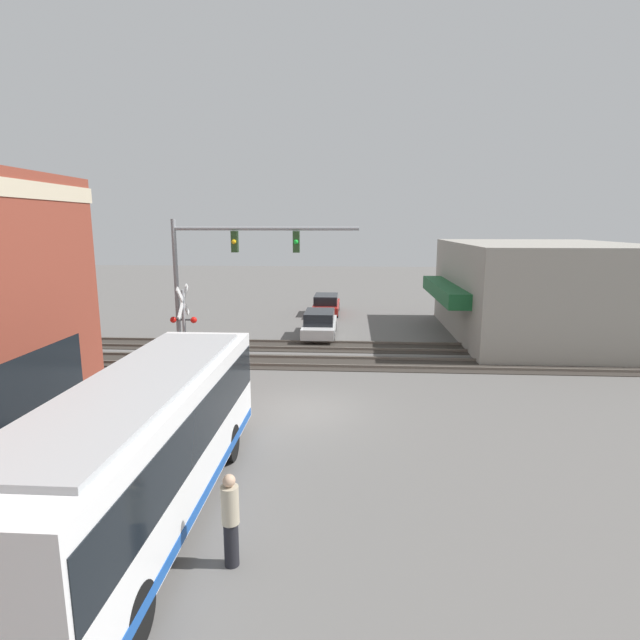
{
  "coord_description": "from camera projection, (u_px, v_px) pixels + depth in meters",
  "views": [
    {
      "loc": [
        -16.4,
        -1.6,
        6.39
      ],
      "look_at": [
        5.37,
        -0.21,
        2.17
      ],
      "focal_mm": 28.0,
      "sensor_mm": 36.0,
      "label": 1
    }
  ],
  "objects": [
    {
      "name": "ground_plane",
      "position": [
        304.0,
        410.0,
        17.38
      ],
      "size": [
        120.0,
        120.0,
        0.0
      ],
      "primitive_type": "plane",
      "color": "#605E5B"
    },
    {
      "name": "crossing_signal",
      "position": [
        184.0,
        320.0,
        21.62
      ],
      "size": [
        1.41,
        1.18,
        3.81
      ],
      "color": "gray",
      "rests_on": "ground"
    },
    {
      "name": "parked_car_white",
      "position": [
        320.0,
        324.0,
        28.63
      ],
      "size": [
        4.68,
        1.82,
        1.52
      ],
      "color": "silver",
      "rests_on": "ground"
    },
    {
      "name": "rail_track_near",
      "position": [
        316.0,
        362.0,
        23.26
      ],
      "size": [
        2.6,
        60.0,
        0.15
      ],
      "color": "#332D28",
      "rests_on": "ground"
    },
    {
      "name": "rail_track_far",
      "position": [
        321.0,
        346.0,
        26.39
      ],
      "size": [
        2.6,
        60.0,
        0.15
      ],
      "color": "#332D28",
      "rests_on": "ground"
    },
    {
      "name": "traffic_signal_gantry",
      "position": [
        227.0,
        261.0,
        21.41
      ],
      "size": [
        0.42,
        8.02,
        6.59
      ],
      "color": "gray",
      "rests_on": "ground"
    },
    {
      "name": "pedestrian_near_bus",
      "position": [
        230.0,
        519.0,
        9.32
      ],
      "size": [
        0.34,
        0.34,
        1.86
      ],
      "color": "black",
      "rests_on": "ground"
    },
    {
      "name": "city_bus",
      "position": [
        143.0,
        444.0,
        10.65
      ],
      "size": [
        10.13,
        2.59,
        3.22
      ],
      "color": "white",
      "rests_on": "ground"
    },
    {
      "name": "parked_car_red",
      "position": [
        326.0,
        305.0,
        35.81
      ],
      "size": [
        4.76,
        1.82,
        1.42
      ],
      "color": "#B21E19",
      "rests_on": "ground"
    },
    {
      "name": "shop_building",
      "position": [
        537.0,
        290.0,
        28.39
      ],
      "size": [
        12.84,
        10.65,
        5.35
      ],
      "color": "gray",
      "rests_on": "ground"
    }
  ]
}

